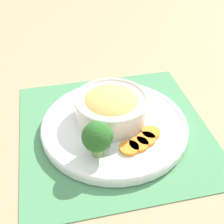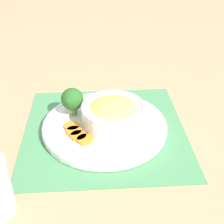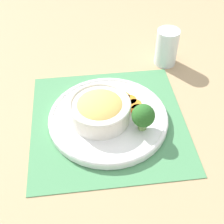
# 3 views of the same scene
# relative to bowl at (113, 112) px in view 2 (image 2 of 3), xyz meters

# --- Properties ---
(ground_plane) EXTENTS (4.00, 4.00, 0.00)m
(ground_plane) POSITION_rel_bowl_xyz_m (-0.00, 0.02, -0.05)
(ground_plane) COLOR tan
(placemat) EXTENTS (0.43, 0.43, 0.00)m
(placemat) POSITION_rel_bowl_xyz_m (-0.00, 0.02, -0.05)
(placemat) COLOR #4C8C59
(placemat) RESTS_ON ground_plane
(plate) EXTENTS (0.31, 0.31, 0.02)m
(plate) POSITION_rel_bowl_xyz_m (-0.00, 0.02, -0.04)
(plate) COLOR white
(plate) RESTS_ON placemat
(bowl) EXTENTS (0.16, 0.16, 0.06)m
(bowl) POSITION_rel_bowl_xyz_m (0.00, 0.00, 0.00)
(bowl) COLOR silver
(bowl) RESTS_ON plate
(broccoli_floret) EXTENTS (0.06, 0.06, 0.07)m
(broccoli_floret) POSITION_rel_bowl_xyz_m (0.05, 0.10, 0.01)
(broccoli_floret) COLOR #759E51
(broccoli_floret) RESTS_ON plate
(carrot_slice_near) EXTENTS (0.04, 0.04, 0.01)m
(carrot_slice_near) POSITION_rel_bowl_xyz_m (-0.01, 0.10, -0.03)
(carrot_slice_near) COLOR orange
(carrot_slice_near) RESTS_ON plate
(carrot_slice_middle) EXTENTS (0.04, 0.04, 0.01)m
(carrot_slice_middle) POSITION_rel_bowl_xyz_m (-0.03, 0.10, -0.03)
(carrot_slice_middle) COLOR orange
(carrot_slice_middle) RESTS_ON plate
(carrot_slice_far) EXTENTS (0.04, 0.04, 0.01)m
(carrot_slice_far) POSITION_rel_bowl_xyz_m (-0.05, 0.09, -0.03)
(carrot_slice_far) COLOR orange
(carrot_slice_far) RESTS_ON plate
(carrot_slice_extra) EXTENTS (0.04, 0.04, 0.01)m
(carrot_slice_extra) POSITION_rel_bowl_xyz_m (-0.07, 0.07, -0.03)
(carrot_slice_extra) COLOR orange
(carrot_slice_extra) RESTS_ON plate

